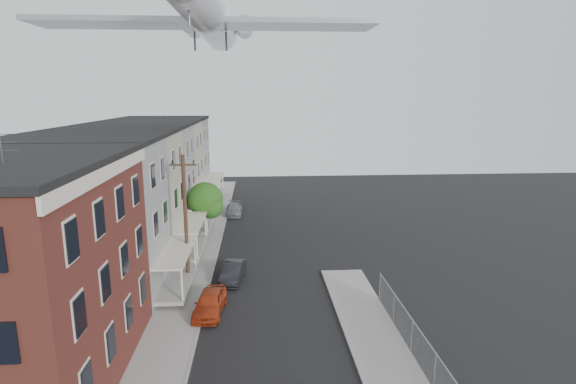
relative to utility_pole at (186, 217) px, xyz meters
name	(u,v)px	position (x,y,z in m)	size (l,w,h in m)	color
sidewalk_left	(200,252)	(0.10, 6.00, -4.61)	(3.00, 62.00, 0.12)	gray
sidewalk_right	(393,378)	(11.10, -12.00, -4.61)	(3.00, 26.00, 0.12)	gray
curb_left	(218,251)	(1.55, 6.00, -4.60)	(0.15, 62.00, 0.14)	gray
curb_right	(363,379)	(9.65, -12.00, -4.60)	(0.15, 26.00, 0.14)	gray
row_house_a	(81,218)	(-6.36, -1.50, 0.45)	(11.98, 7.00, 10.30)	slate
row_house_b	(115,195)	(-6.36, 5.50, 0.45)	(11.98, 7.00, 10.30)	#726B5A
row_house_c	(138,179)	(-6.36, 12.50, 0.45)	(11.98, 7.00, 10.30)	slate
row_house_d	(154,167)	(-6.36, 19.50, 0.45)	(11.98, 7.00, 10.30)	#726B5A
row_house_e	(167,159)	(-6.36, 26.50, 0.45)	(11.98, 7.00, 10.30)	slate
chainlink_fence	(435,371)	(12.60, -13.00, -3.68)	(0.06, 18.06, 1.90)	gray
utility_pole	(186,217)	(0.00, 0.00, 0.00)	(1.80, 0.26, 9.00)	black
street_tree	(207,201)	(0.33, 9.92, -1.22)	(3.22, 3.20, 5.20)	black
car_near	(210,302)	(2.00, -4.90, -3.99)	(1.63, 4.04, 1.38)	#A63415
car_mid	(233,272)	(3.10, -0.03, -4.04)	(1.35, 3.86, 1.27)	black
car_far	(234,209)	(2.32, 18.08, -4.07)	(1.68, 4.13, 1.20)	slate
airplane	(209,13)	(1.19, 9.32, 14.76)	(26.23, 29.94, 8.74)	white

